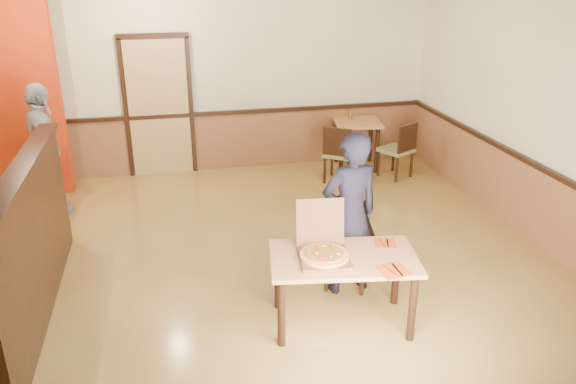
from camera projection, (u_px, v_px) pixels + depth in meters
name	position (u px, v px, depth m)	size (l,w,h in m)	color
floor	(247.00, 276.00, 5.99)	(7.00, 7.00, 0.00)	#B08B44
ceiling	(239.00, 0.00, 4.93)	(7.00, 7.00, 0.00)	black
wall_back	(210.00, 82.00, 8.62)	(7.00, 7.00, 0.00)	#F3ECBE
wall_right	(558.00, 130.00, 6.17)	(7.00, 7.00, 0.00)	#F3ECBE
wainscot_back	(213.00, 142.00, 8.96)	(7.00, 0.04, 0.90)	brown
chair_rail_back	(212.00, 114.00, 8.76)	(7.00, 0.06, 0.06)	black
wainscot_right	(541.00, 209.00, 6.53)	(0.04, 7.00, 0.90)	brown
chair_rail_right	(547.00, 171.00, 6.35)	(0.06, 7.00, 0.06)	black
back_door	(159.00, 108.00, 8.56)	(0.90, 0.06, 2.10)	tan
booth_partition	(32.00, 242.00, 5.13)	(0.20, 3.10, 1.44)	black
main_table	(343.00, 267.00, 5.00)	(1.40, 0.93, 0.70)	tan
diner_chair	(348.00, 240.00, 5.73)	(0.57, 0.57, 0.88)	olive
side_chair_left	(339.00, 152.00, 8.38)	(0.61, 0.61, 0.89)	olive
side_chair_right	(400.00, 148.00, 8.58)	(0.59, 0.59, 0.87)	olive
side_table	(357.00, 132.00, 8.98)	(0.84, 0.84, 0.77)	tan
diner	(350.00, 214.00, 5.46)	(0.61, 0.40, 1.67)	black
passerby	(45.00, 150.00, 7.21)	(1.02, 0.42, 1.74)	gray
pizza_box	(323.00, 251.00, 4.92)	(0.49, 0.56, 0.46)	brown
pizza	(324.00, 255.00, 4.88)	(0.43, 0.43, 0.03)	#F8B05A
napkin_near	(394.00, 271.00, 4.72)	(0.27, 0.27, 0.01)	red
napkin_far	(385.00, 243.00, 5.19)	(0.24, 0.24, 0.01)	red
condiment	(351.00, 115.00, 9.00)	(0.05, 0.05, 0.14)	brown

